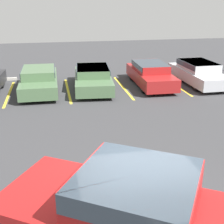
# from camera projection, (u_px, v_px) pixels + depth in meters

# --- Properties ---
(stall_stripe_b) EXTENTS (0.12, 4.60, 0.01)m
(stall_stripe_b) POSITION_uv_depth(u_px,v_px,m) (9.00, 93.00, 15.71)
(stall_stripe_b) COLOR yellow
(stall_stripe_b) RESTS_ON ground_plane
(stall_stripe_c) EXTENTS (0.12, 4.60, 0.01)m
(stall_stripe_c) POSITION_uv_depth(u_px,v_px,m) (68.00, 90.00, 16.25)
(stall_stripe_c) COLOR yellow
(stall_stripe_c) RESTS_ON ground_plane
(stall_stripe_d) EXTENTS (0.12, 4.60, 0.01)m
(stall_stripe_d) POSITION_uv_depth(u_px,v_px,m) (123.00, 87.00, 16.79)
(stall_stripe_d) COLOR yellow
(stall_stripe_d) RESTS_ON ground_plane
(stall_stripe_e) EXTENTS (0.12, 4.60, 0.01)m
(stall_stripe_e) POSITION_uv_depth(u_px,v_px,m) (175.00, 85.00, 17.33)
(stall_stripe_e) COLOR yellow
(stall_stripe_e) RESTS_ON ground_plane
(stall_stripe_f) EXTENTS (0.12, 4.60, 0.01)m
(stall_stripe_f) POSITION_uv_depth(u_px,v_px,m) (223.00, 82.00, 17.87)
(stall_stripe_f) COLOR yellow
(stall_stripe_f) RESTS_ON ground_plane
(parked_sedan_b) EXTENTS (1.83, 4.45, 1.20)m
(parked_sedan_b) POSITION_uv_depth(u_px,v_px,m) (39.00, 79.00, 15.83)
(parked_sedan_b) COLOR #4C6B47
(parked_sedan_b) RESTS_ON ground_plane
(parked_sedan_c) EXTENTS (2.23, 4.74, 1.15)m
(parked_sedan_c) POSITION_uv_depth(u_px,v_px,m) (93.00, 77.00, 16.36)
(parked_sedan_c) COLOR #4C6B47
(parked_sedan_c) RESTS_ON ground_plane
(parked_sedan_d) EXTENTS (1.83, 4.65, 1.23)m
(parked_sedan_d) POSITION_uv_depth(u_px,v_px,m) (150.00, 73.00, 17.02)
(parked_sedan_d) COLOR maroon
(parked_sedan_d) RESTS_ON ground_plane
(parked_sedan_e) EXTENTS (1.79, 4.70, 1.22)m
(parked_sedan_e) POSITION_uv_depth(u_px,v_px,m) (198.00, 72.00, 17.37)
(parked_sedan_e) COLOR #B7BABF
(parked_sedan_e) RESTS_ON ground_plane
(wheel_stop_curb) EXTENTS (1.80, 0.20, 0.14)m
(wheel_stop_curb) POSITION_uv_depth(u_px,v_px,m) (1.00, 79.00, 18.16)
(wheel_stop_curb) COLOR #B7B2A8
(wheel_stop_curb) RESTS_ON ground_plane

